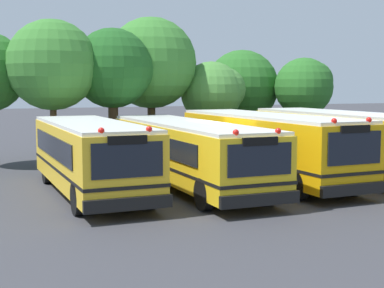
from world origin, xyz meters
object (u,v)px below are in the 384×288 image
Objects in this scene: school_bus_1 at (187,151)px; school_bus_3 at (346,141)px; school_bus_2 at (266,144)px; school_bus_0 at (91,154)px; tree_1 at (54,63)px; tree_3 at (153,63)px; tree_5 at (243,87)px; tree_4 at (215,92)px; tree_2 at (116,69)px; tree_6 at (306,86)px.

school_bus_3 is at bearing 178.53° from school_bus_1.
school_bus_1 is 1.06× the size of school_bus_2.
tree_1 reaches higher than school_bus_0.
school_bus_0 is 10.53m from tree_3.
tree_3 is (-5.50, 8.61, 3.47)m from school_bus_3.
school_bus_3 is 10.29m from tree_5.
tree_1 is at bearing -164.34° from tree_3.
tree_4 is at bearing -9.07° from tree_3.
tree_4 reaches higher than school_bus_1.
tree_3 reaches higher than tree_4.
school_bus_1 is 1.94× the size of tree_5.
tree_5 is at bearing -114.39° from school_bus_2.
tree_4 is (8.53, 0.94, -1.32)m from tree_1.
school_bus_2 is 8.25m from tree_4.
school_bus_2 is 1.65× the size of tree_2.
tree_3 is (-1.77, 8.38, 3.48)m from school_bus_2.
tree_1 reaches higher than tree_4.
tree_2 reaches higher than school_bus_3.
school_bus_1 is 1.68× the size of tree_1.
tree_5 is (11.32, 2.90, -1.08)m from tree_1.
school_bus_0 is 1.75× the size of tree_6.
tree_2 reaches higher than tree_6.
tree_4 reaches higher than school_bus_3.
tree_2 is at bearing -60.54° from school_bus_2.
school_bus_2 is at bearing -179.24° from school_bus_0.
tree_6 is at bearing -110.89° from school_bus_3.
school_bus_3 reaches higher than school_bus_2.
school_bus_0 is 0.83× the size of school_bus_3.
tree_4 is at bearing -136.78° from school_bus_0.
school_bus_1 is 9.19m from tree_3.
tree_5 is (11.34, 9.83, 2.30)m from school_bus_0.
tree_5 is at bearing 130.70° from tree_6.
tree_3 reaches higher than tree_2.
tree_4 reaches higher than school_bus_0.
tree_4 is at bearing -73.19° from school_bus_3.
school_bus_0 is 11.82m from tree_4.
school_bus_1 is at bearing -0.93° from school_bus_3.
tree_4 is 0.87× the size of tree_5.
school_bus_1 is 9.43m from tree_4.
tree_1 reaches higher than school_bus_1.
tree_1 reaches higher than tree_6.
tree_1 is at bearing -177.86° from tree_2.
tree_2 is 5.77m from tree_4.
tree_4 is (5.60, 0.83, -1.12)m from tree_2.
school_bus_1 is at bearing -84.16° from tree_2.
school_bus_2 is 3.74m from school_bus_3.
tree_1 is (-7.02, 6.92, 3.32)m from school_bus_2.
tree_5 is (6.07, 1.43, -1.24)m from tree_3.
school_bus_0 is 0.82× the size of school_bus_1.
tree_2 reaches higher than school_bus_1.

